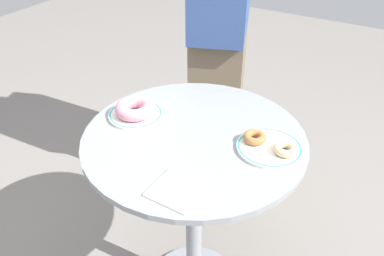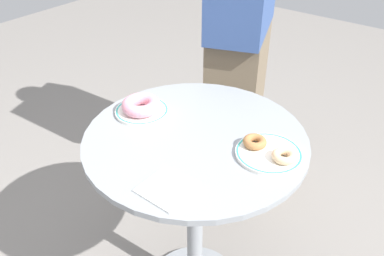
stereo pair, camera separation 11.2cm
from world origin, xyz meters
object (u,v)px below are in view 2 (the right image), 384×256
object	(u,v)px
donut_pink_frosted	(141,105)
donut_cinnamon	(255,142)
paper_napkin	(167,188)
plate_left	(142,111)
plate_right	(269,153)
cafe_table	(195,196)
person_figure	(240,41)
donut_glazed	(284,156)

from	to	relation	value
donut_pink_frosted	donut_cinnamon	xyz separation A→B (m)	(0.38, 0.06, -0.01)
donut_cinnamon	paper_napkin	world-z (taller)	donut_cinnamon
plate_left	plate_right	bearing A→B (deg)	6.56
plate_right	paper_napkin	size ratio (longest dim) A/B	1.54
cafe_table	paper_napkin	world-z (taller)	paper_napkin
plate_left	plate_right	xyz separation A→B (m)	(0.43, 0.05, 0.00)
donut_pink_frosted	donut_cinnamon	bearing A→B (deg)	8.66
donut_pink_frosted	person_figure	world-z (taller)	person_figure
donut_glazed	plate_right	bearing A→B (deg)	173.44
plate_left	person_figure	xyz separation A→B (m)	(-0.02, 0.64, 0.03)
donut_glazed	cafe_table	bearing A→B (deg)	-170.50
person_figure	paper_napkin	bearing A→B (deg)	-69.57
plate_right	donut_glazed	world-z (taller)	donut_glazed
plate_right	donut_glazed	xyz separation A→B (m)	(0.05, -0.01, 0.02)
plate_right	donut_pink_frosted	world-z (taller)	donut_pink_frosted
plate_left	plate_right	world-z (taller)	same
donut_pink_frosted	donut_cinnamon	world-z (taller)	donut_pink_frosted
plate_left	donut_glazed	xyz separation A→B (m)	(0.48, 0.04, 0.02)
donut_cinnamon	paper_napkin	distance (m)	0.29
plate_left	cafe_table	bearing A→B (deg)	0.06
cafe_table	plate_left	size ratio (longest dim) A/B	4.36
plate_right	donut_pink_frosted	xyz separation A→B (m)	(-0.43, -0.05, 0.03)
donut_pink_frosted	paper_napkin	size ratio (longest dim) A/B	1.03
plate_right	donut_cinnamon	size ratio (longest dim) A/B	2.75
plate_left	donut_pink_frosted	size ratio (longest dim) A/B	1.39
person_figure	donut_glazed	bearing A→B (deg)	-49.68
donut_glazed	plate_left	bearing A→B (deg)	-174.72
cafe_table	donut_pink_frosted	distance (m)	0.35
plate_left	paper_napkin	world-z (taller)	plate_left
plate_left	paper_napkin	distance (m)	0.37
donut_pink_frosted	paper_napkin	xyz separation A→B (m)	(0.29, -0.22, -0.03)
cafe_table	donut_glazed	size ratio (longest dim) A/B	11.17
donut_pink_frosted	plate_left	bearing A→B (deg)	125.67
plate_left	donut_cinnamon	xyz separation A→B (m)	(0.39, 0.05, 0.02)
cafe_table	donut_cinnamon	distance (m)	0.32
plate_left	plate_right	size ratio (longest dim) A/B	0.93
cafe_table	donut_glazed	distance (m)	0.38
cafe_table	plate_left	distance (m)	0.33
donut_pink_frosted	donut_cinnamon	distance (m)	0.39
donut_glazed	person_figure	world-z (taller)	person_figure
plate_right	person_figure	distance (m)	0.75
donut_cinnamon	paper_napkin	bearing A→B (deg)	-107.48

